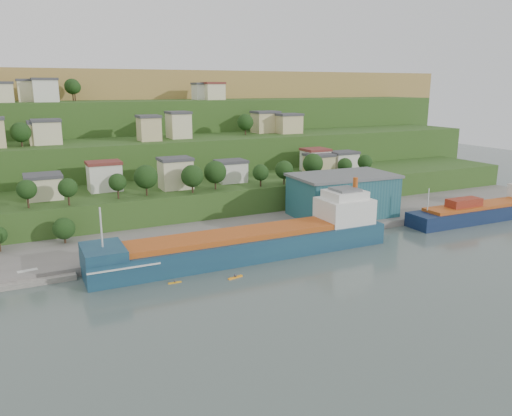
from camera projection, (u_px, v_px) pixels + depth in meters
ground at (249, 274)px, 111.48m from camera, size 500.00×500.00×0.00m
quay at (270, 231)px, 144.47m from camera, size 220.00×26.00×4.00m
hillside at (109, 167)px, 258.48m from camera, size 360.00×210.34×96.00m
cargo_ship_near at (254, 244)px, 122.48m from camera, size 75.65×12.47×19.43m
cargo_ship_far at (489, 211)px, 157.41m from camera, size 55.71×10.51×15.08m
warehouse at (343, 195)px, 152.55m from camera, size 31.87×20.45×12.80m
dinghy at (28, 272)px, 107.90m from camera, size 4.27×2.11×0.82m
kayak_orange at (235, 277)px, 108.89m from camera, size 3.65×1.37×0.90m
kayak_yellow at (175, 282)px, 106.09m from camera, size 2.87×0.59×0.71m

